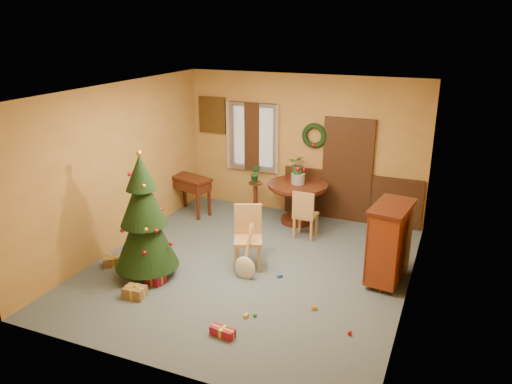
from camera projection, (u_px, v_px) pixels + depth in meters
The scene contains 21 objects.
room_envelope at pixel (311, 163), 10.19m from camera, with size 5.50×5.50×5.50m.
dining_table at pixel (298, 195), 9.94m from camera, with size 1.20×1.20×0.83m.
urn at pixel (298, 179), 9.83m from camera, with size 0.28×0.28×0.20m, color slate.
centerpiece_plant at pixel (298, 164), 9.73m from camera, with size 0.35×0.30×0.39m, color #1E4C23.
chair_near at pixel (248, 234), 8.18m from camera, with size 0.59×0.59×1.04m.
chair_far at pixel (305, 213), 9.22m from camera, with size 0.41×0.41×0.94m.
guitar at pixel (245, 254), 7.81m from camera, with size 0.35×0.17×0.83m, color beige, non-canonical shape.
plant_stand at pixel (256, 195), 10.30m from camera, with size 0.29×0.29×0.74m.
stand_plant at pixel (256, 174), 10.14m from camera, with size 0.21×0.17×0.38m, color #19471E.
christmas_tree at pixel (144, 219), 7.70m from camera, with size 1.00×1.00×2.07m.
writing_desk at pixel (191, 186), 10.41m from camera, with size 1.00×0.71×0.80m.
sideboard at pixel (389, 241), 7.64m from camera, with size 0.64×1.05×1.27m.
gift_a at pixel (135, 292), 7.37m from camera, with size 0.32×0.25×0.17m.
gift_b at pixel (156, 277), 7.74m from camera, with size 0.25×0.25×0.24m.
gift_c at pixel (112, 261), 8.32m from camera, with size 0.34×0.34×0.16m.
gift_d at pixel (223, 332), 6.46m from camera, with size 0.35×0.18×0.12m.
toy_a at pixel (280, 276), 7.94m from camera, with size 0.08×0.05×0.05m, color #2556A2.
toy_b at pixel (255, 315), 6.89m from camera, with size 0.06×0.06×0.06m, color green.
toy_c at pixel (246, 316), 6.87m from camera, with size 0.08×0.05×0.05m, color gold.
toy_d at pixel (350, 333), 6.49m from camera, with size 0.06×0.06×0.06m, color #B60C18.
toy_e at pixel (314, 308), 7.06m from camera, with size 0.08×0.05×0.05m, color gold.
Camera 1 is at (2.97, -6.80, 3.88)m, focal length 35.00 mm.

